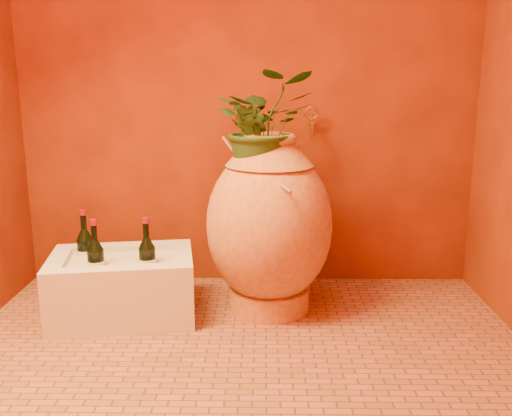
{
  "coord_description": "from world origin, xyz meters",
  "views": [
    {
      "loc": [
        0.09,
        -2.15,
        1.17
      ],
      "look_at": [
        0.05,
        0.35,
        0.58
      ],
      "focal_mm": 40.0,
      "sensor_mm": 36.0,
      "label": 1
    }
  ],
  "objects_px": {
    "wine_bottle_a": "(96,264)",
    "wine_bottle_c": "(147,262)",
    "stone_basin": "(123,287)",
    "wall_tap": "(312,121)",
    "amphora": "(269,224)",
    "wine_bottle_b": "(86,253)"
  },
  "relations": [
    {
      "from": "wine_bottle_a",
      "to": "wine_bottle_c",
      "type": "bearing_deg",
      "value": 8.46
    },
    {
      "from": "stone_basin",
      "to": "wall_tap",
      "type": "xyz_separation_m",
      "value": [
        0.94,
        0.45,
        0.77
      ]
    },
    {
      "from": "amphora",
      "to": "wine_bottle_b",
      "type": "height_order",
      "value": "amphora"
    },
    {
      "from": "amphora",
      "to": "wine_bottle_b",
      "type": "xyz_separation_m",
      "value": [
        -0.92,
        -0.02,
        -0.15
      ]
    },
    {
      "from": "stone_basin",
      "to": "wine_bottle_b",
      "type": "height_order",
      "value": "wine_bottle_b"
    },
    {
      "from": "stone_basin",
      "to": "wine_bottle_a",
      "type": "relative_size",
      "value": 2.22
    },
    {
      "from": "wine_bottle_b",
      "to": "amphora",
      "type": "bearing_deg",
      "value": 0.97
    },
    {
      "from": "stone_basin",
      "to": "wine_bottle_b",
      "type": "bearing_deg",
      "value": 155.87
    },
    {
      "from": "wine_bottle_b",
      "to": "wine_bottle_c",
      "type": "height_order",
      "value": "wine_bottle_b"
    },
    {
      "from": "wall_tap",
      "to": "amphora",
      "type": "bearing_deg",
      "value": -123.05
    },
    {
      "from": "wine_bottle_c",
      "to": "wall_tap",
      "type": "xyz_separation_m",
      "value": [
        0.81,
        0.49,
        0.63
      ]
    },
    {
      "from": "amphora",
      "to": "wine_bottle_b",
      "type": "distance_m",
      "value": 0.93
    },
    {
      "from": "wine_bottle_a",
      "to": "wine_bottle_c",
      "type": "height_order",
      "value": "wine_bottle_c"
    },
    {
      "from": "wine_bottle_b",
      "to": "wine_bottle_c",
      "type": "bearing_deg",
      "value": -20.58
    },
    {
      "from": "amphora",
      "to": "wall_tap",
      "type": "distance_m",
      "value": 0.63
    },
    {
      "from": "stone_basin",
      "to": "wine_bottle_a",
      "type": "xyz_separation_m",
      "value": [
        -0.1,
        -0.07,
        0.14
      ]
    },
    {
      "from": "stone_basin",
      "to": "amphora",
      "type": "bearing_deg",
      "value": 8.32
    },
    {
      "from": "amphora",
      "to": "wine_bottle_c",
      "type": "distance_m",
      "value": 0.62
    },
    {
      "from": "wine_bottle_b",
      "to": "wall_tap",
      "type": "xyz_separation_m",
      "value": [
        1.14,
        0.36,
        0.62
      ]
    },
    {
      "from": "wine_bottle_c",
      "to": "wall_tap",
      "type": "relative_size",
      "value": 1.95
    },
    {
      "from": "stone_basin",
      "to": "wall_tap",
      "type": "height_order",
      "value": "wall_tap"
    },
    {
      "from": "amphora",
      "to": "wine_bottle_a",
      "type": "bearing_deg",
      "value": -167.82
    }
  ]
}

